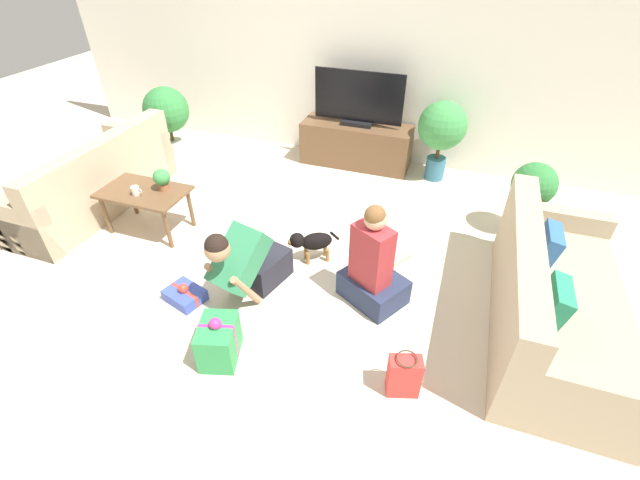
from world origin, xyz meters
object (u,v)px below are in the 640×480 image
at_px(tv, 358,101).
at_px(gift_box_b, 185,295).
at_px(person_kneeling, 247,262).
at_px(dog, 311,242).
at_px(tv_console, 356,145).
at_px(person_sitting, 373,269).
at_px(tabletop_plant, 162,179).
at_px(sofa_right, 551,301).
at_px(potted_plant_corner_right, 530,196).
at_px(gift_bag_a, 404,376).
at_px(sofa_left, 90,183).
at_px(potted_plant_corner_left, 167,113).
at_px(mug, 136,191).
at_px(potted_plant_back_right, 442,129).
at_px(coffee_table, 144,196).
at_px(gift_box_a, 219,341).

relative_size(tv, gift_box_b, 2.99).
xyz_separation_m(person_kneeling, dog, (0.35, 0.61, -0.13)).
relative_size(tv_console, gift_box_b, 3.77).
bearing_deg(person_kneeling, person_sitting, 30.17).
distance_m(dog, tabletop_plant, 1.65).
bearing_deg(sofa_right, potted_plant_corner_right, 5.99).
distance_m(potted_plant_corner_right, gift_bag_a, 2.49).
bearing_deg(tv_console, tabletop_plant, -124.27).
distance_m(tv, potted_plant_corner_right, 2.34).
xyz_separation_m(sofa_left, potted_plant_corner_left, (0.14, 1.37, 0.36)).
bearing_deg(potted_plant_corner_right, potted_plant_corner_left, 176.07).
height_order(sofa_left, tabletop_plant, sofa_left).
xyz_separation_m(gift_bag_a, mug, (-2.91, 1.00, 0.35)).
bearing_deg(potted_plant_corner_right, sofa_left, -167.18).
bearing_deg(person_sitting, potted_plant_back_right, -65.47).
xyz_separation_m(person_sitting, gift_bag_a, (0.43, -0.83, -0.18)).
height_order(sofa_left, dog, sofa_left).
distance_m(sofa_right, mug, 3.88).
bearing_deg(gift_bag_a, gift_box_b, 171.97).
bearing_deg(tabletop_plant, potted_plant_back_right, 39.52).
distance_m(tv_console, potted_plant_corner_left, 2.53).
bearing_deg(gift_bag_a, coffee_table, 159.44).
bearing_deg(person_sitting, person_kneeling, 45.35).
bearing_deg(sofa_right, sofa_left, 86.31).
relative_size(dog, gift_box_a, 1.08).
height_order(coffee_table, person_kneeling, person_kneeling).
bearing_deg(person_kneeling, sofa_right, 24.83).
bearing_deg(potted_plant_back_right, mug, -140.20).
distance_m(sofa_right, person_sitting, 1.40).
distance_m(potted_plant_corner_left, tabletop_plant, 1.75).
distance_m(tv, person_kneeling, 2.82).
distance_m(sofa_right, dog, 2.08).
distance_m(potted_plant_corner_right, potted_plant_back_right, 1.39).
relative_size(person_kneeling, person_sitting, 0.86).
bearing_deg(person_kneeling, mug, 177.38).
height_order(potted_plant_back_right, dog, potted_plant_back_right).
bearing_deg(coffee_table, person_kneeling, -20.58).
relative_size(tv_console, dog, 3.28).
distance_m(tv_console, gift_bag_a, 3.55).
xyz_separation_m(tv_console, potted_plant_back_right, (1.07, -0.05, 0.38)).
bearing_deg(person_sitting, sofa_right, -144.02).
relative_size(potted_plant_back_right, mug, 8.31).
distance_m(tv, gift_bag_a, 3.61).
bearing_deg(potted_plant_corner_right, gift_box_b, -143.42).
bearing_deg(potted_plant_back_right, gift_bag_a, -86.52).
distance_m(person_kneeling, gift_bag_a, 1.56).
relative_size(potted_plant_corner_right, person_sitting, 0.82).
bearing_deg(mug, gift_bag_a, -19.00).
distance_m(sofa_left, coffee_table, 0.95).
distance_m(sofa_left, gift_box_b, 2.13).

